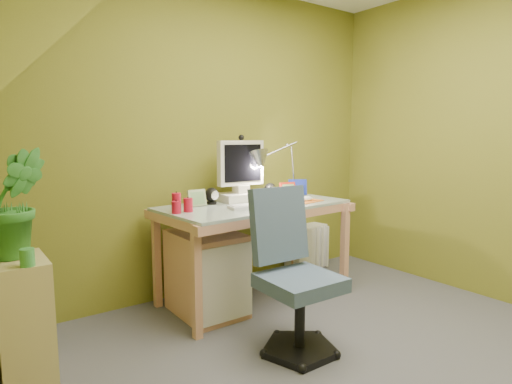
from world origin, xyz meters
TOP-DOWN VIEW (x-y plane):
  - floor at (0.00, 0.00)m, footprint 3.20×3.20m
  - wall_back at (0.00, 1.60)m, footprint 3.20×0.01m
  - desk at (0.12, 1.18)m, footprint 1.42×0.79m
  - monitor at (0.12, 1.36)m, footprint 0.40×0.24m
  - speaker_left at (-0.15, 1.34)m, footprint 0.12×0.12m
  - speaker_right at (0.39, 1.34)m, footprint 0.12×0.12m
  - keyboard at (0.04, 1.04)m, footprint 0.42×0.19m
  - mousepad at (0.50, 1.04)m, footprint 0.27×0.22m
  - mouse at (0.50, 1.04)m, footprint 0.13×0.10m
  - amber_tumbler at (0.30, 1.10)m, footprint 0.08×0.08m
  - candle_cluster at (-0.48, 1.19)m, footprint 0.18×0.17m
  - photo_frame_red at (0.54, 1.30)m, footprint 0.14×0.04m
  - photo_frame_blue at (0.68, 1.34)m, footprint 0.14×0.11m
  - photo_frame_green at (-0.28, 1.32)m, footprint 0.14×0.03m
  - desk_lamp at (0.57, 1.36)m, footprint 0.62×0.31m
  - side_ledge at (-1.45, 0.96)m, footprint 0.24×0.36m
  - potted_plant at (-1.44, 1.01)m, footprint 0.31×0.26m
  - green_cup at (-1.43, 0.81)m, footprint 0.08×0.08m
  - task_chair at (-0.14, 0.38)m, footprint 0.47×0.47m
  - radiator at (0.94, 1.50)m, footprint 0.43×0.23m

SIDE VIEW (x-z plane):
  - floor at x=0.00m, z-range -0.01..0.00m
  - radiator at x=0.94m, z-range 0.00..0.41m
  - side_ledge at x=-1.45m, z-range 0.00..0.64m
  - desk at x=0.12m, z-range 0.00..0.74m
  - task_chair at x=-0.14m, z-range 0.00..0.84m
  - green_cup at x=-1.43m, z-range 0.64..0.72m
  - mousepad at x=0.50m, z-range 0.74..0.74m
  - keyboard at x=0.04m, z-range 0.74..0.76m
  - mouse at x=0.50m, z-range 0.74..0.78m
  - amber_tumbler at x=0.30m, z-range 0.74..0.82m
  - photo_frame_green at x=-0.28m, z-range 0.74..0.85m
  - photo_frame_red at x=0.54m, z-range 0.74..0.86m
  - candle_cluster at x=-0.48m, z-range 0.74..0.86m
  - speaker_right at x=0.39m, z-range 0.74..0.86m
  - speaker_left at x=-0.15m, z-range 0.74..0.86m
  - photo_frame_blue at x=0.68m, z-range 0.74..0.87m
  - potted_plant at x=-1.44m, z-range 0.64..1.18m
  - monitor at x=0.12m, z-range 0.74..1.27m
  - desk_lamp at x=0.57m, z-range 0.74..1.37m
  - wall_back at x=0.00m, z-range 0.00..2.40m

